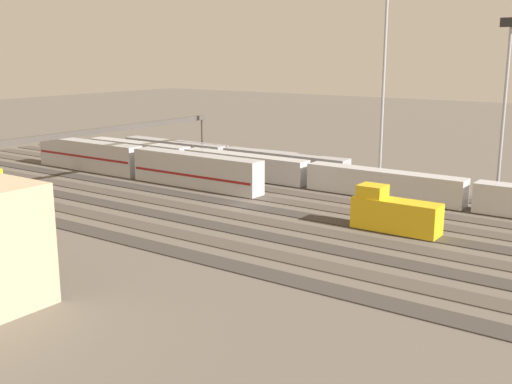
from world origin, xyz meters
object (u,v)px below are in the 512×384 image
(train_on_track_3, at_px, (139,163))
(light_mast_2, at_px, (385,52))
(train_on_track_1, at_px, (309,174))
(train_on_track_4, at_px, (394,213))
(train_on_track_8, at_px, (1,194))
(train_on_track_0, at_px, (226,157))
(signal_gantry, at_px, (109,133))
(light_mast_0, at_px, (506,84))

(train_on_track_3, xyz_separation_m, light_mast_2, (-33.70, -17.99, 17.35))
(train_on_track_1, distance_m, train_on_track_4, 25.06)
(train_on_track_4, xyz_separation_m, train_on_track_8, (45.35, 20.00, 0.00))
(train_on_track_0, distance_m, signal_gantry, 21.98)
(train_on_track_4, height_order, train_on_track_8, same)
(train_on_track_4, height_order, signal_gantry, signal_gantry)
(signal_gantry, bearing_deg, light_mast_2, -146.48)
(train_on_track_4, relative_size, light_mast_0, 0.41)
(light_mast_0, relative_size, signal_gantry, 0.54)
(train_on_track_1, relative_size, light_mast_0, 3.92)
(train_on_track_1, relative_size, train_on_track_0, 2.03)
(light_mast_0, bearing_deg, train_on_track_4, 77.06)
(train_on_track_8, distance_m, light_mast_0, 67.97)
(light_mast_0, height_order, signal_gantry, light_mast_0)
(train_on_track_0, distance_m, train_on_track_3, 16.18)
(train_on_track_0, height_order, signal_gantry, signal_gantry)
(train_on_track_0, relative_size, light_mast_0, 1.93)
(train_on_track_1, xyz_separation_m, signal_gantry, (26.80, 15.00, 5.78))
(light_mast_0, distance_m, light_mast_2, 17.98)
(train_on_track_4, bearing_deg, train_on_track_8, 23.80)
(train_on_track_1, height_order, train_on_track_3, train_on_track_3)
(signal_gantry, bearing_deg, train_on_track_4, 180.00)
(train_on_track_4, height_order, train_on_track_0, train_on_track_4)
(light_mast_0, bearing_deg, train_on_track_8, 40.44)
(train_on_track_8, distance_m, signal_gantry, 20.84)
(train_on_track_8, relative_size, train_on_track_3, 0.21)
(train_on_track_1, bearing_deg, train_on_track_0, -14.21)
(train_on_track_0, bearing_deg, light_mast_2, -173.82)
(train_on_track_8, relative_size, signal_gantry, 0.22)
(train_on_track_4, xyz_separation_m, light_mast_2, (12.16, -22.99, 17.79))
(train_on_track_1, xyz_separation_m, light_mast_0, (-25.40, -8.19, 13.78))
(light_mast_2, distance_m, signal_gantry, 43.37)
(train_on_track_1, bearing_deg, train_on_track_8, 54.17)
(train_on_track_4, distance_m, train_on_track_3, 46.14)
(train_on_track_0, distance_m, light_mast_0, 47.31)
(light_mast_2, bearing_deg, train_on_track_0, 6.18)
(train_on_track_8, bearing_deg, train_on_track_4, -156.20)
(light_mast_0, bearing_deg, train_on_track_0, 4.04)
(train_on_track_1, xyz_separation_m, train_on_track_4, (-20.07, 15.00, 0.14))
(light_mast_2, bearing_deg, train_on_track_3, 28.10)
(train_on_track_4, distance_m, train_on_track_0, 44.56)
(train_on_track_8, xyz_separation_m, signal_gantry, (1.53, -20.00, 5.64))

